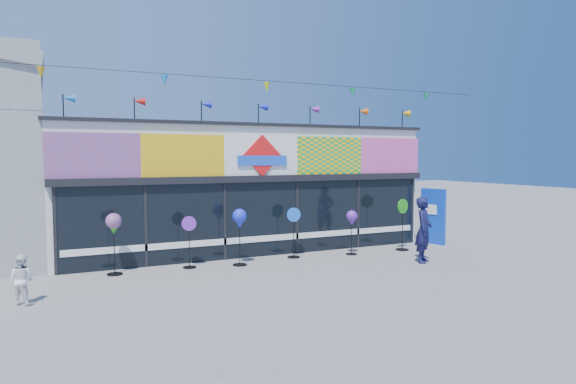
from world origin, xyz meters
TOP-DOWN VIEW (x-y plane):
  - ground at (0.00, 0.00)m, footprint 80.00×80.00m
  - kite_shop at (0.00, 5.94)m, footprint 16.00×5.70m
  - blue_sign at (6.33, 2.91)m, footprint 0.33×0.98m
  - spinner_0 at (-4.42, 2.79)m, footprint 0.41×0.41m
  - spinner_1 at (-2.45, 2.75)m, footprint 0.39×0.37m
  - spinner_2 at (-1.08, 2.46)m, footprint 0.41×0.41m
  - spinner_3 at (0.79, 2.79)m, footprint 0.43×0.39m
  - spinner_4 at (2.64, 2.44)m, footprint 0.35×0.35m
  - spinner_5 at (4.56, 2.36)m, footprint 0.47×0.43m
  - adult_man at (3.87, 0.52)m, footprint 0.83×0.80m
  - child at (-6.50, 0.83)m, footprint 0.59×0.54m

SIDE VIEW (x-z plane):
  - ground at x=0.00m, z-range 0.00..0.00m
  - child at x=-6.50m, z-range 0.00..1.05m
  - spinner_1 at x=-2.45m, z-range 0.04..1.48m
  - spinner_3 at x=0.79m, z-range 0.04..1.57m
  - spinner_5 at x=4.56m, z-range 0.05..1.73m
  - adult_man at x=3.87m, z-range 0.00..1.91m
  - blue_sign at x=6.33m, z-range 0.00..1.95m
  - spinner_4 at x=2.64m, z-range 0.42..1.81m
  - spinner_2 at x=-1.08m, z-range 0.48..2.09m
  - spinner_0 at x=-4.42m, z-range 0.48..2.10m
  - kite_shop at x=0.00m, z-range -0.61..4.70m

